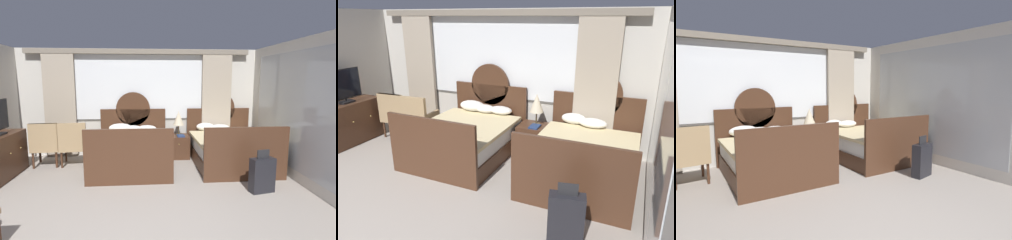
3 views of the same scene
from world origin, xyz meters
TOP-DOWN VIEW (x-y plane):
  - wall_back_window at (0.00, 4.20)m, footprint 6.01×0.22m
  - wall_right_mirror at (3.03, 1.83)m, footprint 0.08×4.80m
  - bed_near_window at (-0.18, 3.12)m, footprint 1.64×2.13m
  - bed_near_mirror at (2.03, 3.11)m, footprint 1.64×2.13m
  - nightstand_between_beds at (0.93, 3.76)m, footprint 0.55×0.57m
  - table_lamp_on_nightstand at (0.96, 3.83)m, footprint 0.27×0.27m
  - book_on_nightstand at (0.99, 3.65)m, footprint 0.18×0.26m
  - dresser_minibar at (-2.75, 2.53)m, footprint 0.53×1.57m
  - tv_flatscreen at (-2.72, 2.62)m, footprint 0.20×0.78m
  - armchair_by_window_left at (-1.49, 3.32)m, footprint 0.64×0.64m
  - armchair_by_window_centre at (-2.10, 3.32)m, footprint 0.62×0.62m
  - armchair_by_window_right at (-2.10, 3.32)m, footprint 0.63×0.63m
  - suitcase_on_floor at (2.13, 1.52)m, footprint 0.45×0.27m

SIDE VIEW (x-z plane):
  - nightstand_between_beds at x=0.93m, z-range 0.00..0.56m
  - suitcase_on_floor at x=2.13m, z-range -0.07..0.69m
  - bed_near_mirror at x=2.03m, z-range -0.45..1.18m
  - bed_near_window at x=-0.18m, z-range -0.44..1.18m
  - dresser_minibar at x=-2.75m, z-range 0.00..0.87m
  - armchair_by_window_left at x=-1.49m, z-range 0.03..1.03m
  - armchair_by_window_centre at x=-2.10m, z-range 0.03..1.03m
  - armchair_by_window_right at x=-2.10m, z-range 0.03..1.03m
  - book_on_nightstand at x=0.99m, z-range 0.56..0.59m
  - table_lamp_on_nightstand at x=0.96m, z-range 0.67..1.28m
  - tv_flatscreen at x=-2.72m, z-range 0.88..1.56m
  - wall_right_mirror at x=3.03m, z-range 0.00..2.70m
  - wall_back_window at x=0.00m, z-range 0.09..2.79m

